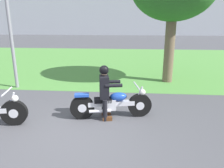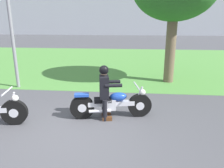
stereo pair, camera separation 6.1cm
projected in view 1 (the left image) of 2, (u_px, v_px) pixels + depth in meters
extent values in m
plane|color=#4C4C51|center=(71.00, 136.00, 4.79)|extent=(120.00, 120.00, 0.00)
cube|color=#549342|center=(110.00, 61.00, 13.49)|extent=(60.00, 12.00, 0.01)
cylinder|color=black|center=(140.00, 105.00, 5.72)|extent=(0.63, 0.23, 0.61)
cylinder|color=silver|center=(140.00, 105.00, 5.72)|extent=(0.24, 0.18, 0.22)
cylinder|color=black|center=(82.00, 107.00, 5.57)|extent=(0.63, 0.23, 0.61)
cylinder|color=silver|center=(82.00, 107.00, 5.57)|extent=(0.24, 0.18, 0.22)
cube|color=silver|center=(111.00, 103.00, 5.62)|extent=(1.20, 0.36, 0.12)
cube|color=silver|center=(109.00, 104.00, 5.62)|extent=(0.36, 0.30, 0.28)
ellipsoid|color=#1E47B2|center=(118.00, 97.00, 5.59)|extent=(0.48, 0.32, 0.22)
cube|color=black|center=(103.00, 100.00, 5.57)|extent=(0.48, 0.32, 0.10)
cube|color=#1E47B2|center=(82.00, 95.00, 5.47)|extent=(0.39, 0.26, 0.06)
cylinder|color=silver|center=(138.00, 96.00, 5.65)|extent=(0.26, 0.10, 0.53)
cylinder|color=silver|center=(137.00, 86.00, 5.56)|extent=(0.16, 0.65, 0.04)
sphere|color=white|center=(142.00, 92.00, 5.63)|extent=(0.16, 0.16, 0.16)
cylinder|color=silver|center=(100.00, 111.00, 5.50)|extent=(0.56, 0.18, 0.08)
cylinder|color=black|center=(104.00, 105.00, 5.81)|extent=(0.12, 0.12, 0.56)
cube|color=#593319|center=(106.00, 113.00, 5.88)|extent=(0.25, 0.14, 0.10)
cylinder|color=black|center=(105.00, 110.00, 5.46)|extent=(0.12, 0.12, 0.56)
cube|color=#593319|center=(107.00, 119.00, 5.53)|extent=(0.25, 0.14, 0.10)
cube|color=black|center=(104.00, 87.00, 5.48)|extent=(0.29, 0.41, 0.56)
cylinder|color=black|center=(112.00, 82.00, 5.64)|extent=(0.43, 0.17, 0.09)
cylinder|color=black|center=(114.00, 86.00, 5.32)|extent=(0.43, 0.17, 0.09)
sphere|color=#D8A884|center=(104.00, 71.00, 5.36)|extent=(0.20, 0.20, 0.20)
sphere|color=black|center=(104.00, 70.00, 5.36)|extent=(0.24, 0.24, 0.24)
cylinder|color=black|center=(14.00, 113.00, 5.24)|extent=(0.64, 0.24, 0.63)
cylinder|color=silver|center=(14.00, 113.00, 5.24)|extent=(0.24, 0.18, 0.22)
cylinder|color=silver|center=(11.00, 103.00, 5.16)|extent=(0.26, 0.10, 0.53)
cylinder|color=silver|center=(7.00, 91.00, 5.08)|extent=(0.16, 0.65, 0.04)
sphere|color=white|center=(15.00, 99.00, 5.14)|extent=(0.16, 0.16, 0.16)
cylinder|color=brown|center=(169.00, 51.00, 8.73)|extent=(0.40, 0.40, 2.54)
cylinder|color=gray|center=(7.00, 8.00, 7.48)|extent=(0.12, 0.12, 5.71)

